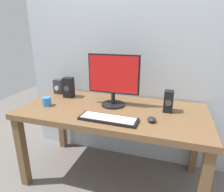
{
  "coord_description": "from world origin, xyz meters",
  "views": [
    {
      "loc": [
        0.5,
        -1.57,
        1.42
      ],
      "look_at": [
        -0.01,
        0.0,
        0.87
      ],
      "focal_mm": 31.51,
      "sensor_mm": 36.0,
      "label": 1
    }
  ],
  "objects_px": {
    "desk": "(113,118)",
    "coffee_mug": "(47,102)",
    "audio_controller": "(59,86)",
    "mouse": "(152,119)",
    "monitor": "(113,79)",
    "speaker_right": "(168,101)",
    "keyboard_primary": "(108,119)",
    "speaker_left": "(69,87)"
  },
  "relations": [
    {
      "from": "desk",
      "to": "coffee_mug",
      "type": "relative_size",
      "value": 20.21
    },
    {
      "from": "desk",
      "to": "audio_controller",
      "type": "relative_size",
      "value": 10.47
    },
    {
      "from": "coffee_mug",
      "to": "mouse",
      "type": "bearing_deg",
      "value": -2.82
    },
    {
      "from": "monitor",
      "to": "speaker_right",
      "type": "relative_size",
      "value": 2.54
    },
    {
      "from": "keyboard_primary",
      "to": "audio_controller",
      "type": "xyz_separation_m",
      "value": [
        -0.75,
        0.5,
        0.07
      ]
    },
    {
      "from": "keyboard_primary",
      "to": "speaker_left",
      "type": "distance_m",
      "value": 0.72
    },
    {
      "from": "audio_controller",
      "to": "desk",
      "type": "bearing_deg",
      "value": -19.68
    },
    {
      "from": "speaker_left",
      "to": "audio_controller",
      "type": "height_order",
      "value": "speaker_left"
    },
    {
      "from": "monitor",
      "to": "mouse",
      "type": "relative_size",
      "value": 5.9
    },
    {
      "from": "coffee_mug",
      "to": "desk",
      "type": "bearing_deg",
      "value": 10.91
    },
    {
      "from": "keyboard_primary",
      "to": "mouse",
      "type": "relative_size",
      "value": 5.83
    },
    {
      "from": "audio_controller",
      "to": "coffee_mug",
      "type": "xyz_separation_m",
      "value": [
        0.1,
        -0.37,
        -0.04
      ]
    },
    {
      "from": "monitor",
      "to": "coffee_mug",
      "type": "distance_m",
      "value": 0.66
    },
    {
      "from": "monitor",
      "to": "speaker_left",
      "type": "xyz_separation_m",
      "value": [
        -0.52,
        0.08,
        -0.15
      ]
    },
    {
      "from": "speaker_left",
      "to": "coffee_mug",
      "type": "height_order",
      "value": "speaker_left"
    },
    {
      "from": "speaker_left",
      "to": "coffee_mug",
      "type": "distance_m",
      "value": 0.31
    },
    {
      "from": "monitor",
      "to": "speaker_right",
      "type": "bearing_deg",
      "value": -0.61
    },
    {
      "from": "keyboard_primary",
      "to": "coffee_mug",
      "type": "bearing_deg",
      "value": 169.13
    },
    {
      "from": "speaker_right",
      "to": "speaker_left",
      "type": "xyz_separation_m",
      "value": [
        -1.02,
        0.09,
        0.01
      ]
    },
    {
      "from": "mouse",
      "to": "audio_controller",
      "type": "distance_m",
      "value": 1.16
    },
    {
      "from": "mouse",
      "to": "audio_controller",
      "type": "bearing_deg",
      "value": 142.89
    },
    {
      "from": "audio_controller",
      "to": "coffee_mug",
      "type": "distance_m",
      "value": 0.39
    },
    {
      "from": "mouse",
      "to": "coffee_mug",
      "type": "xyz_separation_m",
      "value": [
        -0.98,
        0.05,
        0.02
      ]
    },
    {
      "from": "keyboard_primary",
      "to": "speaker_left",
      "type": "relative_size",
      "value": 2.26
    },
    {
      "from": "keyboard_primary",
      "to": "desk",
      "type": "bearing_deg",
      "value": 99.51
    },
    {
      "from": "monitor",
      "to": "coffee_mug",
      "type": "bearing_deg",
      "value": -160.69
    },
    {
      "from": "desk",
      "to": "speaker_left",
      "type": "xyz_separation_m",
      "value": [
        -0.54,
        0.17,
        0.19
      ]
    },
    {
      "from": "desk",
      "to": "mouse",
      "type": "xyz_separation_m",
      "value": [
        0.37,
        -0.17,
        0.11
      ]
    },
    {
      "from": "keyboard_primary",
      "to": "speaker_right",
      "type": "distance_m",
      "value": 0.55
    },
    {
      "from": "mouse",
      "to": "desk",
      "type": "bearing_deg",
      "value": 139.94
    },
    {
      "from": "desk",
      "to": "audio_controller",
      "type": "bearing_deg",
      "value": 160.32
    },
    {
      "from": "desk",
      "to": "speaker_right",
      "type": "distance_m",
      "value": 0.52
    },
    {
      "from": "desk",
      "to": "coffee_mug",
      "type": "height_order",
      "value": "coffee_mug"
    },
    {
      "from": "keyboard_primary",
      "to": "mouse",
      "type": "xyz_separation_m",
      "value": [
        0.33,
        0.08,
        0.01
      ]
    },
    {
      "from": "mouse",
      "to": "speaker_right",
      "type": "bearing_deg",
      "value": 50.73
    },
    {
      "from": "desk",
      "to": "speaker_right",
      "type": "relative_size",
      "value": 8.8
    },
    {
      "from": "desk",
      "to": "monitor",
      "type": "bearing_deg",
      "value": 103.13
    },
    {
      "from": "mouse",
      "to": "coffee_mug",
      "type": "height_order",
      "value": "coffee_mug"
    },
    {
      "from": "desk",
      "to": "keyboard_primary",
      "type": "bearing_deg",
      "value": -80.49
    },
    {
      "from": "audio_controller",
      "to": "speaker_left",
      "type": "bearing_deg",
      "value": -25.52
    },
    {
      "from": "desk",
      "to": "speaker_right",
      "type": "xyz_separation_m",
      "value": [
        0.48,
        0.08,
        0.18
      ]
    },
    {
      "from": "keyboard_primary",
      "to": "speaker_right",
      "type": "relative_size",
      "value": 2.51
    }
  ]
}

